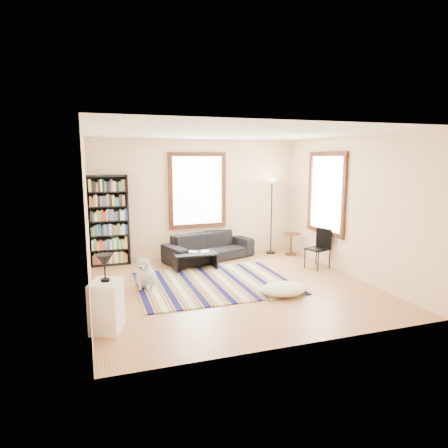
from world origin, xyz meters
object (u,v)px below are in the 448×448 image
object	(u,v)px
side_table	(291,244)
sofa	(209,247)
folding_chair	(318,249)
bookshelf	(108,221)
coffee_table	(195,261)
dog	(146,272)
floor_cushion	(284,289)
floor_lamp	(271,217)
white_cabinet	(107,306)

from	to	relation	value
side_table	sofa	bearing A→B (deg)	174.14
folding_chair	bookshelf	bearing A→B (deg)	138.52
coffee_table	dog	size ratio (longest dim) A/B	1.47
sofa	bookshelf	distance (m)	2.36
coffee_table	floor_cushion	xyz separation A→B (m)	(1.06, -2.07, -0.08)
sofa	folding_chair	world-z (taller)	folding_chair
floor_lamp	side_table	distance (m)	0.83
floor_cushion	folding_chair	xyz separation A→B (m)	(1.46, 1.29, 0.33)
coffee_table	white_cabinet	bearing A→B (deg)	-126.74
bookshelf	floor_cushion	size ratio (longest dim) A/B	2.39
side_table	folding_chair	xyz separation A→B (m)	(-0.05, -1.27, 0.16)
sofa	bookshelf	bearing A→B (deg)	154.66
bookshelf	coffee_table	size ratio (longest dim) A/B	2.22
sofa	floor_lamp	xyz separation A→B (m)	(1.64, 0.10, 0.62)
folding_chair	coffee_table	bearing A→B (deg)	143.69
bookshelf	side_table	world-z (taller)	bookshelf
folding_chair	dog	xyz separation A→B (m)	(-3.68, -0.13, -0.12)
bookshelf	dog	xyz separation A→B (m)	(0.55, -1.88, -0.69)
coffee_table	floor_lamp	distance (m)	2.43
sofa	side_table	xyz separation A→B (m)	(2.05, -0.21, -0.04)
coffee_table	sofa	bearing A→B (deg)	53.08
bookshelf	floor_lamp	world-z (taller)	bookshelf
bookshelf	folding_chair	xyz separation A→B (m)	(4.24, -1.75, -0.57)
bookshelf	folding_chair	distance (m)	4.62
side_table	dog	world-z (taller)	dog
floor_lamp	white_cabinet	world-z (taller)	floor_lamp
dog	side_table	bearing A→B (deg)	41.00
bookshelf	dog	bearing A→B (deg)	-73.60
floor_lamp	side_table	bearing A→B (deg)	-37.55
floor_lamp	dog	bearing A→B (deg)	-152.80
sofa	dog	distance (m)	2.33
sofa	side_table	size ratio (longest dim) A/B	3.93
bookshelf	dog	distance (m)	2.08
side_table	dog	bearing A→B (deg)	-159.42
coffee_table	floor_cushion	size ratio (longest dim) A/B	1.07
floor_lamp	coffee_table	bearing A→B (deg)	-159.79
coffee_table	floor_lamp	bearing A→B (deg)	20.21
sofa	white_cabinet	size ratio (longest dim) A/B	3.03
coffee_table	white_cabinet	xyz separation A→B (m)	(-1.93, -2.58, 0.17)
sofa	floor_lamp	distance (m)	1.76
bookshelf	floor_cushion	distance (m)	4.21
floor_lamp	dog	xyz separation A→B (m)	(-3.33, -1.71, -0.62)
side_table	floor_lamp	bearing A→B (deg)	142.45
floor_cushion	white_cabinet	distance (m)	3.04
floor_cushion	floor_lamp	size ratio (longest dim) A/B	0.45
folding_chair	dog	size ratio (longest dim) A/B	1.40
side_table	coffee_table	bearing A→B (deg)	-169.25
sofa	coffee_table	distance (m)	0.88
floor_lamp	dog	world-z (taller)	floor_lamp
white_cabinet	side_table	bearing A→B (deg)	52.75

